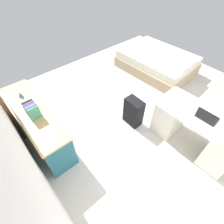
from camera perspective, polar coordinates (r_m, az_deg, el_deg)
ground_plane at (r=3.79m, az=10.94°, el=-0.45°), size 5.64×5.64×0.00m
wall_back at (r=1.97m, az=-32.39°, el=-4.70°), size 4.04×0.10×2.85m
desk at (r=3.27m, az=25.92°, el=-5.41°), size 1.46×0.71×0.75m
office_chair at (r=3.85m, az=31.43°, el=1.79°), size 0.58×0.58×0.94m
credenza at (r=3.31m, az=-23.27°, el=-3.89°), size 1.80×0.48×0.74m
bed at (r=5.04m, az=14.85°, el=15.80°), size 1.98×1.52×0.58m
suitcase_black at (r=3.37m, az=7.15°, el=0.02°), size 0.36×0.22×0.59m
laptop at (r=2.97m, az=29.08°, el=-1.51°), size 0.32×0.23×0.21m
computer_mouse at (r=3.05m, az=25.11°, el=1.12°), size 0.06×0.10×0.03m
book_row at (r=2.90m, az=-25.15°, el=0.67°), size 0.27×0.17×0.23m
figurine_small at (r=3.35m, az=-28.23°, el=5.12°), size 0.08×0.08×0.11m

